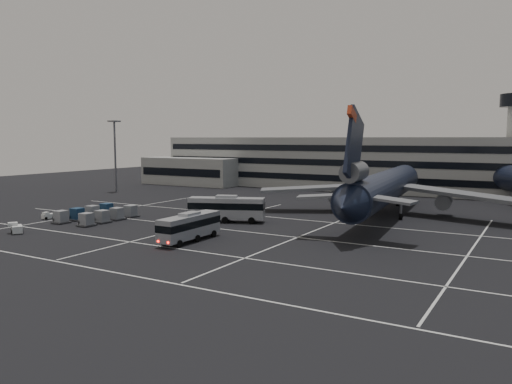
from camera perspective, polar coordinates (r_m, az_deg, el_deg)
ground at (r=72.59m, az=-5.24°, el=-4.79°), size 260.00×260.00×0.00m
lane_markings at (r=72.63m, az=-4.30°, el=-4.77°), size 90.00×55.62×0.01m
terminal at (r=136.68m, az=11.31°, el=3.18°), size 125.00×26.00×24.00m
hills at (r=230.58m, az=24.27°, el=-0.81°), size 352.00×180.00×44.00m
lightpole_left at (r=134.00m, az=-15.83°, el=5.10°), size 2.40×2.40×18.28m
trijet_main at (r=89.52m, az=14.41°, el=0.51°), size 47.22×57.69×18.08m
bus_near at (r=67.49m, az=-7.59°, el=-3.82°), size 2.94×11.09×3.90m
bus_far at (r=82.37m, az=-3.38°, el=-1.76°), size 12.67×7.40×4.42m
tug_a at (r=92.53m, az=-22.71°, el=-2.53°), size 1.35×2.04×1.24m
tug_b at (r=80.43m, az=-25.65°, el=-3.79°), size 2.89×2.56×1.60m
uld_cluster at (r=88.27m, az=-17.70°, el=-2.43°), size 8.41×13.01×2.09m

